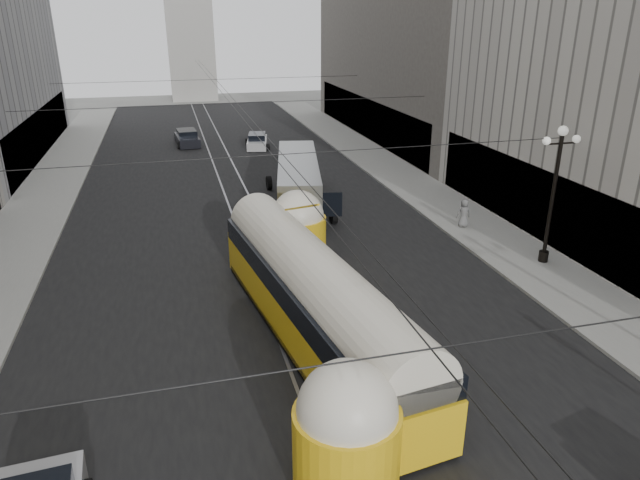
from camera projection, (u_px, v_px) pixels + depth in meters
road at (237, 196)px, 36.97m from camera, size 20.00×85.00×0.02m
sidewalk_left at (47, 194)px, 37.23m from camera, size 4.00×72.00×0.15m
sidewalk_right at (391, 170)px, 42.94m from camera, size 4.00×72.00×0.15m
rail_left at (226, 197)px, 36.79m from camera, size 0.12×85.00×0.04m
rail_right at (249, 195)px, 37.15m from camera, size 0.12×85.00×0.04m
lamppost_right_mid at (554, 188)px, 25.56m from camera, size 1.86×0.44×6.37m
catenary at (236, 106)px, 33.93m from camera, size 25.00×72.00×0.23m
streetcar at (314, 297)px, 19.95m from camera, size 4.54×16.39×3.62m
city_bus at (298, 181)px, 34.69m from camera, size 4.55×11.53×2.85m
sedan_white_far at (257, 141)px, 50.25m from camera, size 2.38×4.23×1.26m
sedan_dark_far at (187, 138)px, 51.26m from camera, size 2.17×4.52×1.38m
pedestrian_sidewalk_right at (464, 213)px, 30.95m from camera, size 0.80×0.53×1.57m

